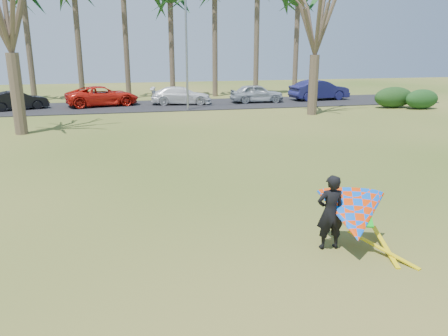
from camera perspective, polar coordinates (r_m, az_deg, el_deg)
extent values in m
plane|color=#285111|center=(11.07, 2.41, -8.20)|extent=(100.00, 100.00, 0.00)
cube|color=black|center=(35.14, -8.75, 8.06)|extent=(46.00, 7.00, 0.06)
cylinder|color=#4E3E2E|center=(41.39, -24.14, 14.23)|extent=(0.48, 0.48, 9.00)
cylinder|color=#4C3F2D|center=(40.88, -18.50, 15.25)|extent=(0.48, 0.48, 9.70)
cylinder|color=#4A3A2C|center=(40.77, -12.72, 16.15)|extent=(0.48, 0.48, 10.40)
cylinder|color=brown|center=(41.04, -6.87, 15.42)|extent=(0.48, 0.48, 9.00)
cylinder|color=brown|center=(41.69, -1.20, 16.00)|extent=(0.48, 0.48, 9.70)
cylinder|color=#4E3D2E|center=(42.72, 4.27, 16.42)|extent=(0.48, 0.48, 10.40)
cylinder|color=#4C3C2D|center=(44.08, 9.40, 15.32)|extent=(0.48, 0.48, 9.00)
cylinder|color=brown|center=(25.41, -25.41, 8.69)|extent=(0.64, 0.64, 4.20)
cylinder|color=#49392C|center=(30.65, 11.58, 10.56)|extent=(0.64, 0.64, 3.99)
cylinder|color=gray|center=(32.12, -4.91, 14.60)|extent=(0.16, 0.16, 8.00)
ellipsoid|color=#173613|center=(36.05, 21.29, 8.60)|extent=(3.17, 1.44, 1.58)
ellipsoid|color=#153A15|center=(36.08, 24.42, 8.19)|extent=(2.64, 1.24, 1.47)
imported|color=black|center=(35.55, -25.32, 7.99)|extent=(4.31, 2.83, 1.34)
imported|color=red|center=(35.61, -15.60, 9.05)|extent=(5.92, 3.74, 1.52)
imported|color=white|center=(35.51, -5.62, 9.41)|extent=(5.01, 2.62, 1.39)
imported|color=#A7AEB5|center=(36.69, 4.30, 9.71)|extent=(4.39, 1.82, 1.49)
imported|color=#1B1C53|center=(39.27, 12.34, 9.93)|extent=(5.30, 2.32, 1.69)
imported|color=black|center=(10.12, 13.71, -5.65)|extent=(0.66, 0.45, 1.74)
cone|color=blue|center=(10.13, 16.62, -5.97)|extent=(2.13, 2.39, 2.02)
cube|color=#0CBF19|center=(10.14, 17.41, -6.31)|extent=(0.62, 0.60, 0.24)
cube|color=yellow|center=(10.46, 19.88, -10.55)|extent=(0.85, 1.66, 0.28)
cube|color=yellow|center=(10.71, 20.21, -9.95)|extent=(0.56, 1.76, 0.22)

